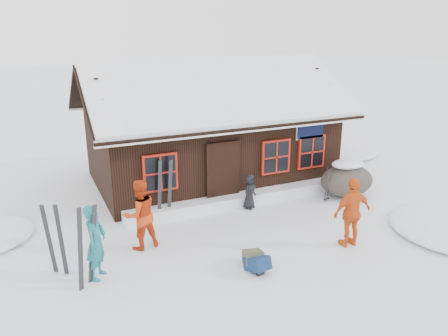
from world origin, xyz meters
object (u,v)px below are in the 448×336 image
Objects in this scene: skier_orange_left at (140,214)px; boulder at (347,179)px; skier_crouched at (250,191)px; backpack_blue at (257,266)px; skier_teal at (96,242)px; ski_poles at (328,185)px; ski_pair_left at (87,248)px; skier_orange_right at (352,212)px; backpack_olive at (253,260)px.

boulder is (7.15, 0.74, -0.36)m from skier_orange_left.
backpack_blue is at bearing -149.38° from skier_crouched.
skier_teal is 3.67m from backpack_blue.
ski_poles is at bearing 25.09° from backpack_blue.
boulder is at bearing -14.60° from ski_pair_left.
skier_crouched is (4.93, 2.07, -0.32)m from skier_teal.
skier_crouched is at bearing 173.96° from boulder.
skier_orange_left is 5.35m from skier_orange_right.
skier_crouched is (3.69, 1.11, -0.36)m from skier_orange_left.
ski_pair_left is (-8.61, -1.90, 0.33)m from boulder.
skier_orange_right reaches higher than ski_pair_left.
skier_crouched is 3.74m from backpack_blue.
skier_teal is at bearing -168.49° from ski_poles.
skier_orange_right reaches higher than skier_orange_left.
skier_crouched reaches higher than backpack_blue.
skier_orange_left reaches higher than ski_poles.
ski_pair_left reaches higher than backpack_blue.
ski_poles is (7.69, 1.71, -0.32)m from ski_pair_left.
skier_crouched is 0.59× the size of ski_pair_left.
backpack_blue is (-5.04, -3.01, -0.40)m from boulder.
skier_crouched is 0.59× the size of boulder.
ski_pair_left is 3.82m from backpack_blue.
skier_orange_left is 1.66× the size of skier_crouched.
skier_teal is 0.95× the size of skier_orange_right.
ski_pair_left is at bearing -167.58° from boulder.
skier_crouched is at bearing 78.82° from backpack_olive.
skier_orange_left is at bearing -21.76° from skier_orange_right.
ski_pair_left is (-5.15, -2.26, 0.33)m from skier_crouched.
skier_teal is 0.94× the size of boulder.
skier_orange_right is 6.44m from ski_pair_left.
skier_teal is 0.29m from ski_pair_left.
skier_orange_left is 6.26m from ski_poles.
skier_orange_left is 3.32× the size of backpack_blue.
ski_poles is at bearing 175.40° from skier_orange_left.
skier_teal is 7.62m from ski_poles.
skier_teal is at bearing 168.48° from skier_crouched.
boulder is (3.46, -0.37, 0.00)m from skier_crouched.
ski_poles is at bearing -46.72° from skier_crouched.
skier_orange_left is 3.03m from backpack_olive.
skier_orange_left is 0.99× the size of skier_orange_right.
skier_orange_left is at bearing 123.74° from backpack_blue.
backpack_olive is (2.16, -1.98, -0.76)m from skier_orange_left.
skier_orange_left is 3.29× the size of backpack_olive.
skier_orange_left is at bearing -20.51° from skier_teal.
boulder is at bearing 21.49° from backpack_blue.
ski_poles is 2.20× the size of backpack_blue.
skier_orange_right is at bearing -116.19° from ski_poles.
backpack_blue is (-4.11, -2.82, -0.42)m from ski_poles.
backpack_olive is at bearing -148.12° from ski_poles.
backpack_olive is (-2.76, 0.14, -0.77)m from skier_orange_right.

